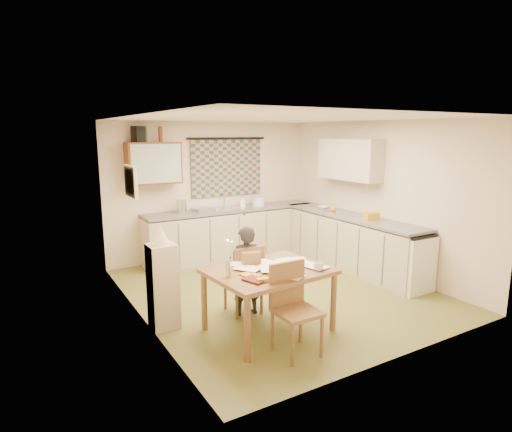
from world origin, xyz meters
TOP-DOWN VIEW (x-y plane):
  - floor at (0.00, 0.00)m, footprint 4.00×4.50m
  - ceiling at (0.00, 0.00)m, footprint 4.00×4.50m
  - wall_back at (0.00, 2.26)m, footprint 4.00×0.02m
  - wall_front at (0.00, -2.26)m, footprint 4.00×0.02m
  - wall_left at (-2.01, 0.00)m, footprint 0.02×4.50m
  - wall_right at (2.01, 0.00)m, footprint 0.02×4.50m
  - window_blind at (0.30, 2.22)m, footprint 1.45×0.03m
  - curtain_rod at (0.30, 2.20)m, footprint 1.60×0.04m
  - wall_cabinet at (-1.15, 2.08)m, footprint 0.90×0.34m
  - wall_cabinet_glass at (-1.15, 1.91)m, footprint 0.84×0.02m
  - upper_cabinet_right at (1.83, 0.55)m, footprint 0.34×1.30m
  - framed_print at (-1.97, 0.40)m, footprint 0.04×0.50m
  - print_canvas at (-1.95, 0.40)m, footprint 0.01×0.42m
  - counter_back at (0.25, 1.95)m, footprint 3.30×0.62m
  - counter_right at (1.70, 0.31)m, footprint 0.62×2.95m
  - stove at (1.70, -0.95)m, footprint 0.56×0.56m
  - sink at (0.21, 1.95)m, footprint 0.68×0.63m
  - tap at (0.19, 2.13)m, footprint 0.03×0.03m
  - dish_rack at (-0.32, 1.95)m, footprint 0.39×0.34m
  - kettle at (-0.73, 1.95)m, footprint 0.20×0.20m
  - mixing_bowl at (0.83, 1.95)m, footprint 0.31×0.31m
  - soap_bottle at (0.51, 2.00)m, footprint 0.15×0.15m
  - bowl at (1.70, 1.07)m, footprint 0.28×0.28m
  - orange_bag at (1.70, -0.15)m, footprint 0.25×0.20m
  - fruit_orange at (1.65, 0.72)m, footprint 0.10×0.10m
  - speaker at (-1.38, 2.08)m, footprint 0.21×0.23m
  - bottle_green at (-1.27, 2.08)m, footprint 0.08×0.08m
  - bottle_brown at (-1.01, 2.08)m, footprint 0.08×0.08m
  - dining_table at (-0.80, -1.02)m, footprint 1.43×1.13m
  - chair_far at (-0.81, -0.42)m, footprint 0.43×0.43m
  - chair_near at (-0.84, -1.62)m, footprint 0.44×0.44m
  - person at (-0.81, -0.49)m, footprint 0.51×0.41m
  - shelf_stand at (-1.84, -0.32)m, footprint 0.32×0.30m
  - lampshade at (-1.84, -0.32)m, footprint 0.20×0.20m
  - letter_rack at (-0.90, -0.79)m, footprint 0.24×0.15m
  - mug at (-0.33, -1.34)m, footprint 0.16×0.16m
  - magazine at (-1.23, -1.31)m, footprint 0.33×0.35m
  - book at (-1.18, -1.13)m, footprint 0.23×0.27m
  - orange_box at (-1.09, -1.35)m, footprint 0.13×0.10m
  - eyeglasses at (-0.65, -1.28)m, footprint 0.14×0.06m
  - candle_holder at (-1.33, -1.03)m, footprint 0.07×0.07m
  - candle at (-1.29, -1.04)m, footprint 0.03×0.03m
  - candle_flame at (-1.33, -1.02)m, footprint 0.02×0.02m
  - papers at (-0.66, -0.98)m, footprint 1.03×0.98m

SIDE VIEW (x-z plane):
  - floor at x=0.00m, z-range -0.02..0.00m
  - chair_far at x=-0.81m, z-range -0.17..0.74m
  - chair_near at x=-0.84m, z-range -0.18..0.78m
  - dining_table at x=-0.80m, z-range 0.00..0.75m
  - stove at x=1.70m, z-range 0.00..0.86m
  - counter_right at x=1.70m, z-range -0.01..0.91m
  - counter_back at x=0.25m, z-range -0.01..0.91m
  - shelf_stand at x=-1.84m, z-range 0.00..1.03m
  - person at x=-0.81m, z-range 0.00..1.16m
  - eyeglasses at x=-0.65m, z-range 0.75..0.77m
  - book at x=-1.18m, z-range 0.75..0.77m
  - magazine at x=-1.23m, z-range 0.75..0.77m
  - papers at x=-0.66m, z-range 0.75..0.78m
  - orange_box at x=-1.09m, z-range 0.75..0.79m
  - mug at x=-0.33m, z-range 0.75..0.84m
  - letter_rack at x=-0.90m, z-range 0.75..0.91m
  - candle_holder at x=-1.33m, z-range 0.75..0.93m
  - sink at x=0.21m, z-range 0.83..0.93m
  - bowl at x=1.70m, z-range 0.92..0.97m
  - dish_rack at x=-0.32m, z-range 0.92..0.98m
  - fruit_orange at x=1.65m, z-range 0.92..1.02m
  - orange_bag at x=1.70m, z-range 0.92..1.04m
  - mixing_bowl at x=0.83m, z-range 0.92..1.08m
  - soap_bottle at x=0.51m, z-range 0.92..1.12m
  - kettle at x=-0.73m, z-range 0.92..1.16m
  - candle at x=-1.29m, z-range 0.93..1.15m
  - tap at x=0.19m, z-range 0.92..1.20m
  - lampshade at x=-1.84m, z-range 1.03..1.25m
  - candle_flame at x=-1.33m, z-range 1.15..1.17m
  - wall_back at x=0.00m, z-range 0.00..2.50m
  - wall_front at x=0.00m, z-range 0.00..2.50m
  - wall_left at x=-2.01m, z-range 0.00..2.50m
  - wall_right at x=2.01m, z-range 0.00..2.50m
  - window_blind at x=0.30m, z-range 1.12..2.17m
  - framed_print at x=-1.97m, z-range 1.50..1.90m
  - print_canvas at x=-1.95m, z-range 1.54..1.86m
  - wall_cabinet at x=-1.15m, z-range 1.45..2.15m
  - wall_cabinet_glass at x=-1.15m, z-range 1.48..2.12m
  - upper_cabinet_right at x=1.83m, z-range 1.50..2.20m
  - curtain_rod at x=0.30m, z-range 2.18..2.22m
  - speaker at x=-1.38m, z-range 2.15..2.41m
  - bottle_green at x=-1.27m, z-range 2.15..2.41m
  - bottle_brown at x=-1.01m, z-range 2.15..2.41m
  - ceiling at x=0.00m, z-range 2.50..2.52m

